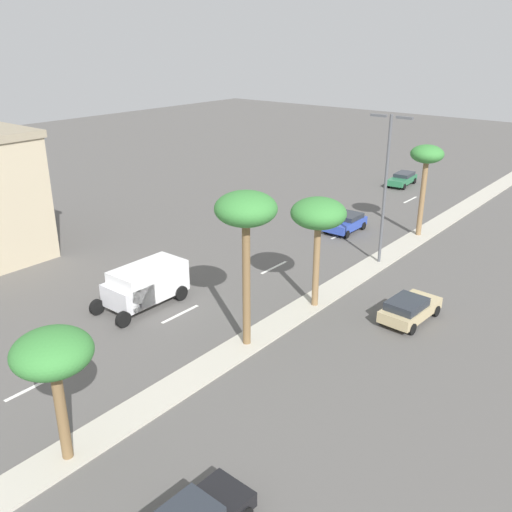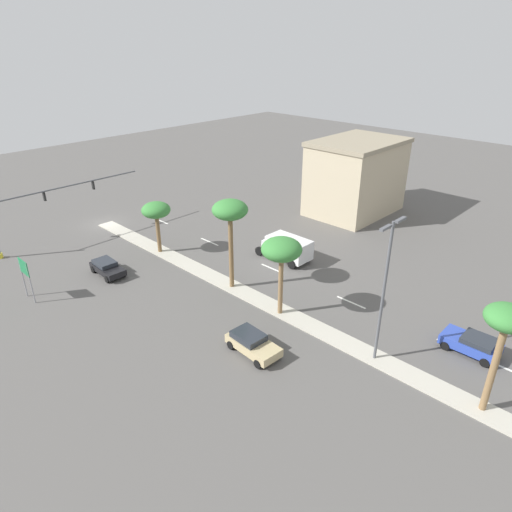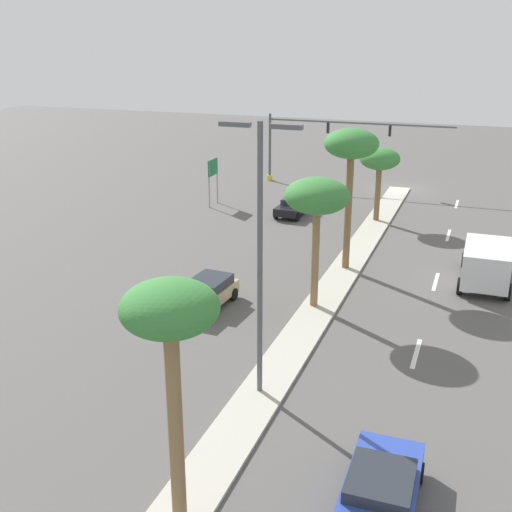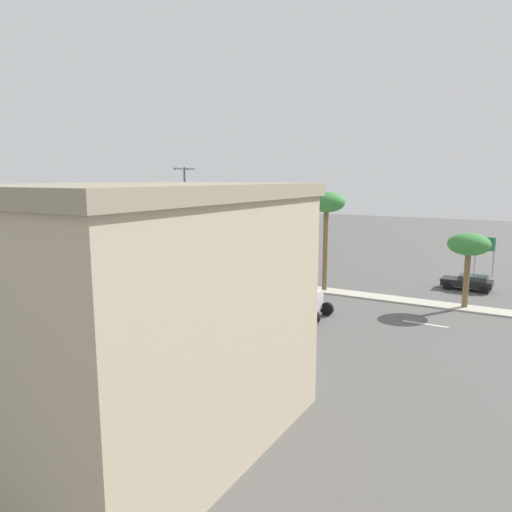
{
  "view_description": "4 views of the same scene",
  "coord_description": "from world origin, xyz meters",
  "px_view_note": "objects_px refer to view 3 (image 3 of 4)",
  "views": [
    {
      "loc": [
        16.25,
        2.68,
        14.9
      ],
      "look_at": [
        -2.36,
        25.68,
        3.2
      ],
      "focal_mm": 39.28,
      "sensor_mm": 36.0,
      "label": 1
    },
    {
      "loc": [
        23.94,
        47.82,
        20.12
      ],
      "look_at": [
        -1.21,
        23.76,
        3.25
      ],
      "focal_mm": 31.81,
      "sensor_mm": 36.0,
      "label": 2
    },
    {
      "loc": [
        -7.02,
        55.9,
        12.82
      ],
      "look_at": [
        3.83,
        26.72,
        1.91
      ],
      "focal_mm": 43.93,
      "sensor_mm": 36.0,
      "label": 3
    },
    {
      "loc": [
        -35.75,
        7.86,
        9.24
      ],
      "look_at": [
        -0.26,
        28.34,
        2.45
      ],
      "focal_mm": 33.17,
      "sensor_mm": 36.0,
      "label": 4
    }
  ],
  "objects_px": {
    "sedan_tan_outboard": "(206,293)",
    "palm_tree_trailing": "(351,148)",
    "sedan_blue_rear": "(382,484)",
    "sedan_black_mid": "(293,206)",
    "traffic_signal_gantry": "(315,140)",
    "palm_tree_outboard": "(380,160)",
    "street_lamp_far": "(260,243)",
    "palm_tree_left": "(170,321)",
    "directional_road_sign": "(213,172)",
    "box_truck": "(486,262)",
    "palm_tree_far": "(317,198)"
  },
  "relations": [
    {
      "from": "sedan_tan_outboard",
      "to": "palm_tree_trailing",
      "type": "bearing_deg",
      "value": -124.76
    },
    {
      "from": "sedan_blue_rear",
      "to": "sedan_black_mid",
      "type": "xyz_separation_m",
      "value": [
        11.65,
        -29.13,
        -0.05
      ]
    },
    {
      "from": "traffic_signal_gantry",
      "to": "sedan_black_mid",
      "type": "bearing_deg",
      "value": 97.3
    },
    {
      "from": "palm_tree_outboard",
      "to": "street_lamp_far",
      "type": "bearing_deg",
      "value": 90.12
    },
    {
      "from": "palm_tree_trailing",
      "to": "palm_tree_left",
      "type": "xyz_separation_m",
      "value": [
        -0.17,
        21.52,
        -0.86
      ]
    },
    {
      "from": "directional_road_sign",
      "to": "box_truck",
      "type": "height_order",
      "value": "directional_road_sign"
    },
    {
      "from": "palm_tree_outboard",
      "to": "sedan_black_mid",
      "type": "xyz_separation_m",
      "value": [
        6.23,
        0.44,
        -3.82
      ]
    },
    {
      "from": "directional_road_sign",
      "to": "palm_tree_trailing",
      "type": "height_order",
      "value": "palm_tree_trailing"
    },
    {
      "from": "traffic_signal_gantry",
      "to": "street_lamp_far",
      "type": "xyz_separation_m",
      "value": [
        -7.68,
        35.58,
        2.0
      ]
    },
    {
      "from": "palm_tree_trailing",
      "to": "box_truck",
      "type": "height_order",
      "value": "palm_tree_trailing"
    },
    {
      "from": "palm_tree_outboard",
      "to": "sedan_black_mid",
      "type": "height_order",
      "value": "palm_tree_outboard"
    },
    {
      "from": "directional_road_sign",
      "to": "palm_tree_trailing",
      "type": "relative_size",
      "value": 0.46
    },
    {
      "from": "traffic_signal_gantry",
      "to": "street_lamp_far",
      "type": "relative_size",
      "value": 1.65
    },
    {
      "from": "traffic_signal_gantry",
      "to": "palm_tree_outboard",
      "type": "xyz_separation_m",
      "value": [
        -7.63,
        10.53,
        0.5
      ]
    },
    {
      "from": "street_lamp_far",
      "to": "sedan_tan_outboard",
      "type": "relative_size",
      "value": 2.43
    },
    {
      "from": "street_lamp_far",
      "to": "sedan_black_mid",
      "type": "height_order",
      "value": "street_lamp_far"
    },
    {
      "from": "sedan_blue_rear",
      "to": "box_truck",
      "type": "xyz_separation_m",
      "value": [
        -2.35,
        -19.16,
        0.55
      ]
    },
    {
      "from": "directional_road_sign",
      "to": "sedan_tan_outboard",
      "type": "height_order",
      "value": "directional_road_sign"
    },
    {
      "from": "sedan_tan_outboard",
      "to": "box_truck",
      "type": "distance_m",
      "value": 15.26
    },
    {
      "from": "traffic_signal_gantry",
      "to": "street_lamp_far",
      "type": "bearing_deg",
      "value": 102.18
    },
    {
      "from": "palm_tree_trailing",
      "to": "sedan_tan_outboard",
      "type": "relative_size",
      "value": 1.93
    },
    {
      "from": "sedan_blue_rear",
      "to": "palm_tree_left",
      "type": "bearing_deg",
      "value": 27.1
    },
    {
      "from": "traffic_signal_gantry",
      "to": "directional_road_sign",
      "type": "height_order",
      "value": "traffic_signal_gantry"
    },
    {
      "from": "palm_tree_far",
      "to": "palm_tree_outboard",
      "type": "bearing_deg",
      "value": -90.55
    },
    {
      "from": "palm_tree_trailing",
      "to": "street_lamp_far",
      "type": "relative_size",
      "value": 0.79
    },
    {
      "from": "street_lamp_far",
      "to": "sedan_black_mid",
      "type": "relative_size",
      "value": 2.55
    },
    {
      "from": "palm_tree_trailing",
      "to": "sedan_black_mid",
      "type": "height_order",
      "value": "palm_tree_trailing"
    },
    {
      "from": "traffic_signal_gantry",
      "to": "palm_tree_outboard",
      "type": "height_order",
      "value": "traffic_signal_gantry"
    },
    {
      "from": "palm_tree_trailing",
      "to": "box_truck",
      "type": "relative_size",
      "value": 1.45
    },
    {
      "from": "palm_tree_far",
      "to": "sedan_tan_outboard",
      "type": "xyz_separation_m",
      "value": [
        5.07,
        1.81,
        -4.86
      ]
    },
    {
      "from": "palm_tree_outboard",
      "to": "street_lamp_far",
      "type": "relative_size",
      "value": 0.53
    },
    {
      "from": "palm_tree_left",
      "to": "sedan_black_mid",
      "type": "bearing_deg",
      "value": -78.39
    },
    {
      "from": "palm_tree_far",
      "to": "box_truck",
      "type": "distance_m",
      "value": 10.93
    },
    {
      "from": "traffic_signal_gantry",
      "to": "palm_tree_trailing",
      "type": "relative_size",
      "value": 2.08
    },
    {
      "from": "directional_road_sign",
      "to": "sedan_black_mid",
      "type": "height_order",
      "value": "directional_road_sign"
    },
    {
      "from": "traffic_signal_gantry",
      "to": "box_truck",
      "type": "xyz_separation_m",
      "value": [
        -15.4,
        20.94,
        -2.72
      ]
    },
    {
      "from": "palm_tree_far",
      "to": "sedan_blue_rear",
      "type": "bearing_deg",
      "value": 113.25
    },
    {
      "from": "traffic_signal_gantry",
      "to": "palm_tree_left",
      "type": "distance_m",
      "value": 43.5
    },
    {
      "from": "sedan_tan_outboard",
      "to": "street_lamp_far",
      "type": "bearing_deg",
      "value": 128.37
    },
    {
      "from": "street_lamp_far",
      "to": "sedan_tan_outboard",
      "type": "xyz_separation_m",
      "value": [
        5.28,
        -6.67,
        -5.27
      ]
    },
    {
      "from": "traffic_signal_gantry",
      "to": "palm_tree_trailing",
      "type": "distance_m",
      "value": 22.78
    },
    {
      "from": "traffic_signal_gantry",
      "to": "sedan_tan_outboard",
      "type": "relative_size",
      "value": 4.02
    },
    {
      "from": "palm_tree_outboard",
      "to": "palm_tree_trailing",
      "type": "height_order",
      "value": "palm_tree_trailing"
    },
    {
      "from": "sedan_blue_rear",
      "to": "street_lamp_far",
      "type": "bearing_deg",
      "value": -40.04
    },
    {
      "from": "sedan_black_mid",
      "to": "box_truck",
      "type": "xyz_separation_m",
      "value": [
        -14.0,
        9.97,
        0.6
      ]
    },
    {
      "from": "sedan_tan_outboard",
      "to": "sedan_blue_rear",
      "type": "relative_size",
      "value": 1.07
    },
    {
      "from": "palm_tree_left",
      "to": "box_truck",
      "type": "relative_size",
      "value": 1.28
    },
    {
      "from": "street_lamp_far",
      "to": "sedan_black_mid",
      "type": "bearing_deg",
      "value": -75.69
    },
    {
      "from": "sedan_blue_rear",
      "to": "palm_tree_trailing",
      "type": "bearing_deg",
      "value": -74.34
    },
    {
      "from": "traffic_signal_gantry",
      "to": "sedan_black_mid",
      "type": "distance_m",
      "value": 11.55
    }
  ]
}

